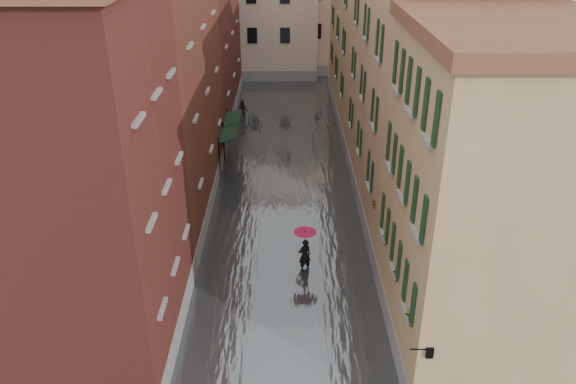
{
  "coord_description": "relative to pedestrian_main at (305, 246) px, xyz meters",
  "views": [
    {
      "loc": [
        0.05,
        -18.83,
        14.88
      ],
      "look_at": [
        0.15,
        4.65,
        3.0
      ],
      "focal_mm": 35.0,
      "sensor_mm": 36.0,
      "label": 1
    }
  ],
  "objects": [
    {
      "name": "ground",
      "position": [
        -0.89,
        -2.56,
        -1.31
      ],
      "size": [
        120.0,
        120.0,
        0.0
      ],
      "primitive_type": "plane",
      "color": "#525254",
      "rests_on": "ground"
    },
    {
      "name": "building_end_pink",
      "position": [
        5.11,
        37.44,
        4.69
      ],
      "size": [
        10.0,
        9.0,
        12.0
      ],
      "primitive_type": "cube",
      "color": "#CCA78F",
      "rests_on": "ground"
    },
    {
      "name": "building_left_far",
      "position": [
        -7.89,
        21.44,
        5.69
      ],
      "size": [
        6.0,
        16.0,
        14.0
      ],
      "primitive_type": "cube",
      "color": "maroon",
      "rests_on": "ground"
    },
    {
      "name": "building_right_far",
      "position": [
        6.11,
        21.44,
        4.44
      ],
      "size": [
        6.0,
        16.0,
        11.5
      ],
      "primitive_type": "cube",
      "color": "#9A724F",
      "rests_on": "ground"
    },
    {
      "name": "building_right_near",
      "position": [
        6.11,
        -4.56,
        4.44
      ],
      "size": [
        6.0,
        8.0,
        11.5
      ],
      "primitive_type": "cube",
      "color": "#9A724F",
      "rests_on": "ground"
    },
    {
      "name": "floodwater",
      "position": [
        -0.89,
        10.44,
        -1.21
      ],
      "size": [
        10.0,
        60.0,
        0.2
      ],
      "primitive_type": "cube",
      "color": "#484E50",
      "rests_on": "ground"
    },
    {
      "name": "building_left_near",
      "position": [
        -7.89,
        -4.56,
        5.19
      ],
      "size": [
        6.0,
        8.0,
        13.0
      ],
      "primitive_type": "cube",
      "color": "maroon",
      "rests_on": "ground"
    },
    {
      "name": "pedestrian_main",
      "position": [
        0.0,
        0.0,
        0.0
      ],
      "size": [
        1.06,
        1.06,
        2.06
      ],
      "color": "black",
      "rests_on": "ground"
    },
    {
      "name": "pedestrian_far",
      "position": [
        -4.17,
        20.41,
        -0.47
      ],
      "size": [
        0.85,
        0.68,
        1.67
      ],
      "primitive_type": "imported",
      "rotation": [
        0.0,
        0.0,
        -0.07
      ],
      "color": "#232326",
      "rests_on": "ground"
    },
    {
      "name": "awning_near",
      "position": [
        -4.38,
        11.04,
        1.16
      ],
      "size": [
        1.09,
        2.82,
        2.8
      ],
      "color": "black",
      "rests_on": "ground"
    },
    {
      "name": "building_right_mid",
      "position": [
        6.11,
        6.44,
        5.19
      ],
      "size": [
        6.0,
        14.0,
        13.0
      ],
      "primitive_type": "cube",
      "color": "tan",
      "rests_on": "ground"
    },
    {
      "name": "awning_far",
      "position": [
        -4.38,
        13.68,
        1.16
      ],
      "size": [
        1.09,
        3.04,
        2.8
      ],
      "color": "black",
      "rests_on": "ground"
    },
    {
      "name": "wall_lantern",
      "position": [
        3.44,
        -8.56,
        1.7
      ],
      "size": [
        0.71,
        0.22,
        0.35
      ],
      "color": "black",
      "rests_on": "ground"
    },
    {
      "name": "window_planters",
      "position": [
        3.23,
        -3.49,
        2.2
      ],
      "size": [
        0.59,
        8.55,
        0.84
      ],
      "color": "#9B3F32",
      "rests_on": "ground"
    },
    {
      "name": "building_end_cream",
      "position": [
        -3.89,
        35.44,
        5.19
      ],
      "size": [
        12.0,
        9.0,
        13.0
      ],
      "primitive_type": "cube",
      "color": "beige",
      "rests_on": "ground"
    },
    {
      "name": "building_left_mid",
      "position": [
        -7.89,
        6.44,
        4.94
      ],
      "size": [
        6.0,
        14.0,
        12.5
      ],
      "primitive_type": "cube",
      "color": "#5C2A1D",
      "rests_on": "ground"
    }
  ]
}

